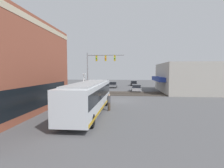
{
  "coord_description": "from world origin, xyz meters",
  "views": [
    {
      "loc": [
        -24.27,
        -0.93,
        4.09
      ],
      "look_at": [
        4.49,
        1.72,
        2.0
      ],
      "focal_mm": 28.0,
      "sensor_mm": 36.0,
      "label": 1
    }
  ],
  "objects_px": {
    "crossing_signal": "(84,83)",
    "parked_car_silver": "(136,88)",
    "pedestrian_near_bus": "(109,102)",
    "parked_car_grey": "(113,85)",
    "parked_car_black": "(134,83)",
    "city_bus": "(89,96)"
  },
  "relations": [
    {
      "from": "parked_car_grey",
      "to": "parked_car_black",
      "type": "height_order",
      "value": "parked_car_grey"
    },
    {
      "from": "pedestrian_near_bus",
      "to": "city_bus",
      "type": "bearing_deg",
      "value": 126.08
    },
    {
      "from": "pedestrian_near_bus",
      "to": "parked_car_grey",
      "type": "bearing_deg",
      "value": 3.91
    },
    {
      "from": "city_bus",
      "to": "parked_car_silver",
      "type": "distance_m",
      "value": 20.03
    },
    {
      "from": "parked_car_grey",
      "to": "pedestrian_near_bus",
      "type": "xyz_separation_m",
      "value": [
        -25.98,
        -1.78,
        0.21
      ]
    },
    {
      "from": "parked_car_grey",
      "to": "city_bus",
      "type": "bearing_deg",
      "value": 180.0
    },
    {
      "from": "parked_car_black",
      "to": "pedestrian_near_bus",
      "type": "distance_m",
      "value": 33.49
    },
    {
      "from": "city_bus",
      "to": "parked_car_black",
      "type": "relative_size",
      "value": 2.91
    },
    {
      "from": "crossing_signal",
      "to": "parked_car_silver",
      "type": "height_order",
      "value": "crossing_signal"
    },
    {
      "from": "parked_car_silver",
      "to": "city_bus",
      "type": "bearing_deg",
      "value": 164.34
    },
    {
      "from": "city_bus",
      "to": "pedestrian_near_bus",
      "type": "distance_m",
      "value": 2.33
    },
    {
      "from": "parked_car_silver",
      "to": "parked_car_grey",
      "type": "xyz_separation_m",
      "value": [
        8.01,
        5.4,
        0.02
      ]
    },
    {
      "from": "crossing_signal",
      "to": "parked_car_grey",
      "type": "xyz_separation_m",
      "value": [
        16.43,
        -3.25,
        -1.61
      ]
    },
    {
      "from": "crossing_signal",
      "to": "parked_car_silver",
      "type": "relative_size",
      "value": 0.8
    },
    {
      "from": "parked_car_black",
      "to": "pedestrian_near_bus",
      "type": "xyz_separation_m",
      "value": [
        -33.29,
        3.62,
        0.26
      ]
    },
    {
      "from": "crossing_signal",
      "to": "parked_car_silver",
      "type": "xyz_separation_m",
      "value": [
        8.42,
        -8.65,
        -1.63
      ]
    },
    {
      "from": "parked_car_grey",
      "to": "pedestrian_near_bus",
      "type": "bearing_deg",
      "value": -176.09
    },
    {
      "from": "city_bus",
      "to": "parked_car_grey",
      "type": "relative_size",
      "value": 2.69
    },
    {
      "from": "parked_car_grey",
      "to": "parked_car_black",
      "type": "bearing_deg",
      "value": -36.44
    },
    {
      "from": "crossing_signal",
      "to": "parked_car_grey",
      "type": "relative_size",
      "value": 0.83
    },
    {
      "from": "city_bus",
      "to": "crossing_signal",
      "type": "xyz_separation_m",
      "value": [
        10.84,
        3.25,
        0.61
      ]
    },
    {
      "from": "parked_car_silver",
      "to": "parked_car_black",
      "type": "height_order",
      "value": "parked_car_silver"
    }
  ]
}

